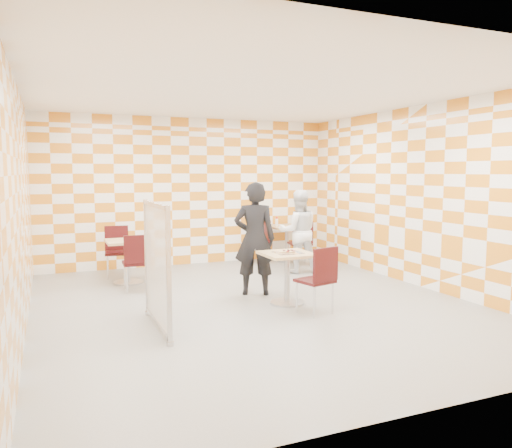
{
  "coord_description": "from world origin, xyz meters",
  "views": [
    {
      "loc": [
        -2.69,
        -6.49,
        1.91
      ],
      "look_at": [
        0.1,
        0.2,
        1.15
      ],
      "focal_mm": 35.0,
      "sensor_mm": 36.0,
      "label": 1
    }
  ],
  "objects_px": {
    "partition": "(157,265)",
    "man_dark": "(255,239)",
    "chair_second_side": "(261,237)",
    "second_table": "(287,237)",
    "soda_bottle": "(294,221)",
    "chair_main_front": "(320,275)",
    "chair_empty_far": "(117,247)",
    "empty_table": "(128,254)",
    "chair_empty_near": "(137,258)",
    "sport_bottle": "(277,222)",
    "chair_second_front": "(301,240)",
    "main_table": "(287,269)",
    "man_white": "(298,231)"
  },
  "relations": [
    {
      "from": "second_table",
      "to": "soda_bottle",
      "type": "distance_m",
      "value": 0.39
    },
    {
      "from": "empty_table",
      "to": "sport_bottle",
      "type": "relative_size",
      "value": 3.75
    },
    {
      "from": "soda_bottle",
      "to": "second_table",
      "type": "bearing_deg",
      "value": -174.61
    },
    {
      "from": "chair_empty_far",
      "to": "sport_bottle",
      "type": "relative_size",
      "value": 4.62
    },
    {
      "from": "partition",
      "to": "chair_second_side",
      "type": "bearing_deg",
      "value": 50.78
    },
    {
      "from": "second_table",
      "to": "man_dark",
      "type": "height_order",
      "value": "man_dark"
    },
    {
      "from": "chair_empty_far",
      "to": "man_dark",
      "type": "height_order",
      "value": "man_dark"
    },
    {
      "from": "empty_table",
      "to": "partition",
      "type": "height_order",
      "value": "partition"
    },
    {
      "from": "main_table",
      "to": "empty_table",
      "type": "relative_size",
      "value": 1.0
    },
    {
      "from": "chair_second_side",
      "to": "chair_empty_far",
      "type": "relative_size",
      "value": 1.0
    },
    {
      "from": "chair_main_front",
      "to": "man_white",
      "type": "bearing_deg",
      "value": 68.21
    },
    {
      "from": "chair_main_front",
      "to": "sport_bottle",
      "type": "height_order",
      "value": "sport_bottle"
    },
    {
      "from": "chair_empty_near",
      "to": "partition",
      "type": "xyz_separation_m",
      "value": [
        -0.09,
        -2.02,
        0.25
      ]
    },
    {
      "from": "main_table",
      "to": "partition",
      "type": "xyz_separation_m",
      "value": [
        -1.97,
        -0.45,
        0.28
      ]
    },
    {
      "from": "second_table",
      "to": "partition",
      "type": "xyz_separation_m",
      "value": [
        -3.52,
        -3.61,
        0.28
      ]
    },
    {
      "from": "chair_second_side",
      "to": "chair_empty_near",
      "type": "distance_m",
      "value": 3.21
    },
    {
      "from": "partition",
      "to": "sport_bottle",
      "type": "bearing_deg",
      "value": 48.09
    },
    {
      "from": "second_table",
      "to": "soda_bottle",
      "type": "xyz_separation_m",
      "value": [
        0.18,
        0.02,
        0.34
      ]
    },
    {
      "from": "chair_second_side",
      "to": "chair_empty_far",
      "type": "height_order",
      "value": "same"
    },
    {
      "from": "partition",
      "to": "man_dark",
      "type": "distance_m",
      "value": 2.1
    },
    {
      "from": "second_table",
      "to": "sport_bottle",
      "type": "bearing_deg",
      "value": 155.72
    },
    {
      "from": "second_table",
      "to": "chair_second_side",
      "type": "height_order",
      "value": "chair_second_side"
    },
    {
      "from": "man_white",
      "to": "soda_bottle",
      "type": "xyz_separation_m",
      "value": [
        0.52,
        1.2,
        0.07
      ]
    },
    {
      "from": "chair_second_side",
      "to": "sport_bottle",
      "type": "bearing_deg",
      "value": 18.59
    },
    {
      "from": "chair_empty_near",
      "to": "soda_bottle",
      "type": "xyz_separation_m",
      "value": [
        3.61,
        1.61,
        0.31
      ]
    },
    {
      "from": "chair_empty_near",
      "to": "chair_second_front",
      "type": "bearing_deg",
      "value": 15.11
    },
    {
      "from": "chair_second_front",
      "to": "sport_bottle",
      "type": "height_order",
      "value": "sport_bottle"
    },
    {
      "from": "second_table",
      "to": "chair_empty_far",
      "type": "distance_m",
      "value": 3.59
    },
    {
      "from": "empty_table",
      "to": "partition",
      "type": "bearing_deg",
      "value": -90.88
    },
    {
      "from": "main_table",
      "to": "chair_second_front",
      "type": "height_order",
      "value": "chair_second_front"
    },
    {
      "from": "chair_empty_near",
      "to": "chair_empty_far",
      "type": "xyz_separation_m",
      "value": [
        -0.15,
        1.32,
        0.0
      ]
    },
    {
      "from": "partition",
      "to": "man_dark",
      "type": "height_order",
      "value": "man_dark"
    },
    {
      "from": "partition",
      "to": "soda_bottle",
      "type": "distance_m",
      "value": 5.18
    },
    {
      "from": "chair_main_front",
      "to": "partition",
      "type": "distance_m",
      "value": 2.14
    },
    {
      "from": "second_table",
      "to": "chair_empty_near",
      "type": "relative_size",
      "value": 0.81
    },
    {
      "from": "chair_second_side",
      "to": "man_white",
      "type": "bearing_deg",
      "value": -76.43
    },
    {
      "from": "chair_main_front",
      "to": "sport_bottle",
      "type": "xyz_separation_m",
      "value": [
        1.21,
        3.94,
        0.29
      ]
    },
    {
      "from": "chair_empty_near",
      "to": "chair_main_front",
      "type": "bearing_deg",
      "value": -48.11
    },
    {
      "from": "empty_table",
      "to": "soda_bottle",
      "type": "xyz_separation_m",
      "value": [
        3.66,
        0.92,
        0.34
      ]
    },
    {
      "from": "sport_bottle",
      "to": "chair_second_front",
      "type": "bearing_deg",
      "value": -75.44
    },
    {
      "from": "second_table",
      "to": "man_white",
      "type": "height_order",
      "value": "man_white"
    },
    {
      "from": "second_table",
      "to": "man_white",
      "type": "relative_size",
      "value": 0.48
    },
    {
      "from": "chair_second_front",
      "to": "soda_bottle",
      "type": "distance_m",
      "value": 0.77
    },
    {
      "from": "chair_second_side",
      "to": "chair_empty_far",
      "type": "bearing_deg",
      "value": -175.79
    },
    {
      "from": "main_table",
      "to": "empty_table",
      "type": "bearing_deg",
      "value": 130.49
    },
    {
      "from": "main_table",
      "to": "man_dark",
      "type": "xyz_separation_m",
      "value": [
        -0.22,
        0.7,
        0.37
      ]
    },
    {
      "from": "main_table",
      "to": "chair_second_front",
      "type": "xyz_separation_m",
      "value": [
        1.55,
        2.5,
        0.04
      ]
    },
    {
      "from": "chair_second_front",
      "to": "empty_table",
      "type": "bearing_deg",
      "value": -176.12
    },
    {
      "from": "chair_empty_near",
      "to": "man_dark",
      "type": "distance_m",
      "value": 1.91
    },
    {
      "from": "chair_main_front",
      "to": "partition",
      "type": "xyz_separation_m",
      "value": [
        -2.12,
        0.24,
        0.25
      ]
    }
  ]
}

